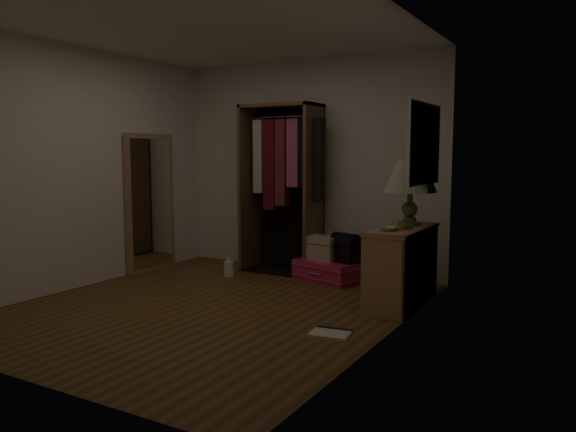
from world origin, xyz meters
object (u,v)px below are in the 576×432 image
at_px(open_wardrobe, 285,174).
at_px(white_jug, 229,268).
at_px(train_case, 323,248).
at_px(table_lamp, 410,178).
at_px(pink_suitcase, 331,270).
at_px(console_bookshelf, 403,264).
at_px(black_bag, 345,247).
at_px(floor_mirror, 150,203).

bearing_deg(open_wardrobe, white_jug, -126.67).
xyz_separation_m(train_case, table_lamp, (1.14, -0.40, 0.85)).
bearing_deg(pink_suitcase, console_bookshelf, -12.99).
height_order(console_bookshelf, black_bag, console_bookshelf).
height_order(open_wardrobe, train_case, open_wardrobe).
bearing_deg(black_bag, open_wardrobe, -174.26).
distance_m(console_bookshelf, train_case, 1.27).
relative_size(console_bookshelf, open_wardrobe, 0.55).
bearing_deg(open_wardrobe, floor_mirror, -152.69).
relative_size(train_case, white_jug, 2.06).
bearing_deg(train_case, pink_suitcase, 6.48).
distance_m(train_case, white_jug, 1.16).
relative_size(open_wardrobe, table_lamp, 3.17).
bearing_deg(train_case, floor_mirror, -152.56).
height_order(pink_suitcase, white_jug, pink_suitcase).
height_order(open_wardrobe, floor_mirror, open_wardrobe).
distance_m(open_wardrobe, black_bag, 1.22).
bearing_deg(open_wardrobe, console_bookshelf, -22.57).
distance_m(floor_mirror, table_lamp, 3.27).
distance_m(open_wardrobe, table_lamp, 1.84).
distance_m(open_wardrobe, pink_suitcase, 1.31).
height_order(pink_suitcase, black_bag, black_bag).
relative_size(floor_mirror, pink_suitcase, 1.94).
bearing_deg(console_bookshelf, open_wardrobe, 157.43).
height_order(floor_mirror, table_lamp, floor_mirror).
bearing_deg(console_bookshelf, pink_suitcase, 151.77).
xyz_separation_m(open_wardrobe, pink_suitcase, (0.71, -0.17, -1.09)).
bearing_deg(black_bag, white_jug, -145.93).
height_order(pink_suitcase, train_case, train_case).
bearing_deg(floor_mirror, white_jug, 9.99).
height_order(train_case, white_jug, train_case).
xyz_separation_m(console_bookshelf, train_case, (-1.14, 0.57, -0.02)).
xyz_separation_m(pink_suitcase, black_bag, (0.19, -0.02, 0.29)).
relative_size(open_wardrobe, white_jug, 9.31).
bearing_deg(table_lamp, black_bag, 156.62).
height_order(floor_mirror, pink_suitcase, floor_mirror).
xyz_separation_m(open_wardrobe, table_lamp, (1.75, -0.56, 0.01)).
relative_size(train_case, black_bag, 1.27).
relative_size(floor_mirror, white_jug, 7.72).
height_order(console_bookshelf, white_jug, console_bookshelf).
xyz_separation_m(floor_mirror, white_jug, (1.06, 0.19, -0.76)).
distance_m(black_bag, table_lamp, 1.24).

